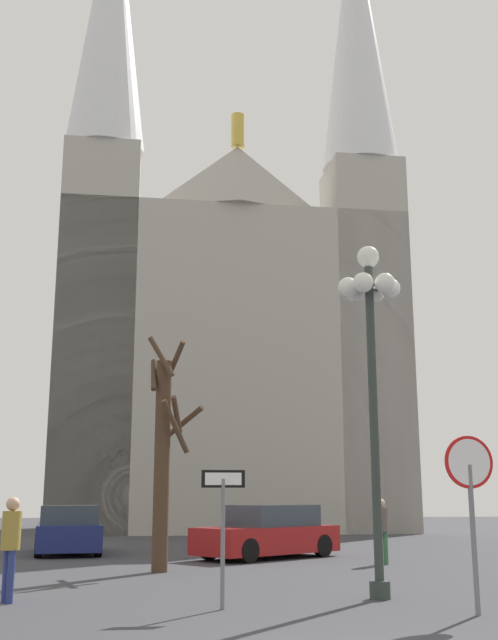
% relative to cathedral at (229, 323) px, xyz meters
% --- Properties ---
extents(cathedral, '(18.16, 12.18, 36.89)m').
position_rel_cathedral_xyz_m(cathedral, '(0.00, 0.00, 0.00)').
color(cathedral, '#ADA89E').
rests_on(cathedral, ground).
extents(stop_sign, '(0.80, 0.15, 2.64)m').
position_rel_cathedral_xyz_m(stop_sign, '(1.57, -29.34, -9.09)').
color(stop_sign, slate).
rests_on(stop_sign, ground).
extents(one_way_arrow_sign, '(0.70, 0.07, 2.14)m').
position_rel_cathedral_xyz_m(one_way_arrow_sign, '(-2.16, -28.35, -9.54)').
color(one_way_arrow_sign, slate).
rests_on(one_way_arrow_sign, ground).
extents(street_lamp, '(1.19, 1.08, 6.36)m').
position_rel_cathedral_xyz_m(street_lamp, '(0.62, -27.36, -6.36)').
color(street_lamp, '#2D3833').
rests_on(street_lamp, ground).
extents(bare_tree, '(1.45, 1.70, 5.57)m').
position_rel_cathedral_xyz_m(bare_tree, '(-3.19, -22.07, -8.22)').
color(bare_tree, '#473323').
rests_on(bare_tree, ground).
extents(parked_car_near_red, '(4.58, 4.16, 1.49)m').
position_rel_cathedral_xyz_m(parked_car_near_red, '(-0.15, -18.15, -10.26)').
color(parked_car_near_red, maroon).
rests_on(parked_car_near_red, ground).
extents(parked_car_far_navy, '(2.47, 4.60, 1.46)m').
position_rel_cathedral_xyz_m(parked_car_far_navy, '(-6.11, -15.75, -10.27)').
color(parked_car_far_navy, navy).
rests_on(parked_car_far_navy, ground).
extents(pedestrian_walking, '(0.32, 0.32, 1.71)m').
position_rel_cathedral_xyz_m(pedestrian_walking, '(-5.66, -27.26, -9.92)').
color(pedestrian_walking, navy).
rests_on(pedestrian_walking, ground).
extents(pedestrian_standing, '(0.32, 0.32, 1.66)m').
position_rel_cathedral_xyz_m(pedestrian_standing, '(2.54, -20.56, -9.95)').
color(pedestrian_standing, '#33663F').
rests_on(pedestrian_standing, ground).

